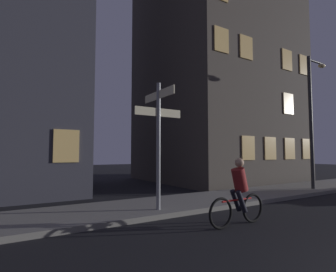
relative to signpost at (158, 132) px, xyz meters
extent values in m
cube|color=gray|center=(0.77, 0.74, -2.26)|extent=(40.00, 2.61, 0.14)
cylinder|color=gray|center=(0.00, 0.00, -0.37)|extent=(0.12, 0.12, 3.64)
cube|color=beige|center=(0.00, 0.00, 1.10)|extent=(0.03, 1.67, 0.24)
cube|color=beige|center=(0.00, 0.00, 0.58)|extent=(1.51, 0.03, 0.24)
cylinder|color=#2D2D30|center=(8.16, 0.15, 0.86)|extent=(0.16, 0.16, 6.12)
cylinder|color=#2D2D30|center=(8.72, 0.15, 3.77)|extent=(1.13, 0.10, 0.10)
ellipsoid|color=#F9E099|center=(9.28, 0.15, 3.67)|extent=(0.44, 0.28, 0.20)
torus|color=black|center=(0.48, -2.03, -1.97)|extent=(0.72, 0.08, 0.72)
torus|color=black|center=(1.58, -2.00, -1.97)|extent=(0.72, 0.08, 0.72)
cylinder|color=red|center=(1.03, -2.01, -1.72)|extent=(1.00, 0.07, 0.04)
cylinder|color=maroon|center=(1.13, -2.01, -1.25)|extent=(0.46, 0.33, 0.61)
sphere|color=tan|center=(1.13, -2.01, -0.83)|extent=(0.22, 0.22, 0.22)
cylinder|color=black|center=(1.09, -2.10, -1.75)|extent=(0.34, 0.13, 0.55)
cylinder|color=black|center=(1.08, -1.92, -1.75)|extent=(0.34, 0.13, 0.55)
cube|color=#F2C672|center=(-1.84, 3.55, -0.33)|extent=(0.90, 0.06, 1.20)
cube|color=#4C443D|center=(8.20, 6.64, 6.84)|extent=(8.49, 8.43, 18.34)
cube|color=#F2C672|center=(6.51, 2.40, -0.33)|extent=(0.90, 0.06, 1.20)
cube|color=#F2C672|center=(8.20, 2.40, -0.33)|extent=(0.90, 0.06, 1.20)
cube|color=#F2C672|center=(9.90, 2.40, -0.33)|extent=(0.90, 0.06, 1.20)
cube|color=#F2C672|center=(11.60, 2.40, -0.33)|extent=(0.90, 0.06, 1.20)
cube|color=#F2C672|center=(9.90, 2.40, 2.22)|extent=(0.90, 0.06, 1.20)
cube|color=#F2C672|center=(4.81, 2.40, 4.78)|extent=(0.90, 0.06, 1.20)
cube|color=#F2C672|center=(6.51, 2.40, 4.78)|extent=(0.90, 0.06, 1.20)
cube|color=#F2C672|center=(9.90, 2.40, 4.78)|extent=(0.90, 0.06, 1.20)
cube|color=#F2C672|center=(11.60, 2.40, 4.78)|extent=(0.90, 0.06, 1.20)
camera|label=1|loc=(-3.77, -6.58, -0.61)|focal=28.19mm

